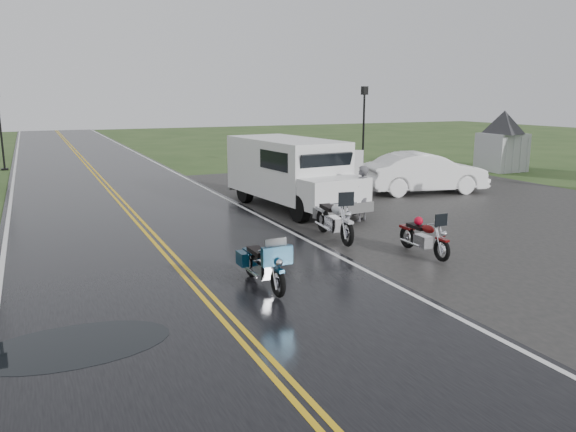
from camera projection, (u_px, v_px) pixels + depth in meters
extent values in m
plane|color=#2D471E|center=(204.00, 295.00, 11.39)|extent=(120.00, 120.00, 0.00)
cube|color=black|center=(125.00, 207.00, 20.27)|extent=(8.00, 100.00, 0.04)
cube|color=black|center=(459.00, 207.00, 20.32)|extent=(14.00, 24.00, 0.03)
imported|color=#515055|center=(361.00, 195.00, 17.79)|extent=(0.78, 0.70, 1.78)
imported|color=white|center=(425.00, 173.00, 23.04)|extent=(5.30, 2.69, 1.67)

